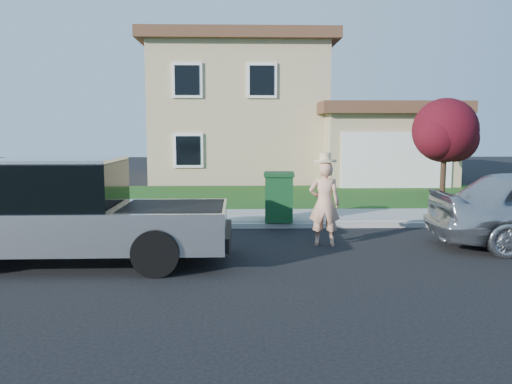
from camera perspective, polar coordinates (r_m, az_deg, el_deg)
ground at (r=9.65m, az=-2.42°, el=-7.39°), size 80.00×80.00×0.00m
curb at (r=12.50m, az=2.37°, el=-3.83°), size 40.00×0.20×0.12m
sidewalk at (r=13.58m, az=2.05°, el=-2.92°), size 40.00×2.00×0.15m
lawn at (r=18.03m, az=1.14°, el=-0.59°), size 40.00×7.00×0.10m
house at (r=25.78m, az=1.02°, el=8.57°), size 14.00×11.30×6.85m
pickup_truck at (r=9.63m, az=-20.71°, el=-2.43°), size 5.85×2.26×1.91m
woman at (r=10.51m, az=7.82°, el=-1.13°), size 0.71×0.53×1.95m
ornamental_tree at (r=19.23m, az=20.87°, el=6.26°), size 2.55×2.30×3.50m
trash_bin at (r=12.59m, az=2.63°, el=-0.49°), size 0.80×0.91×1.22m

